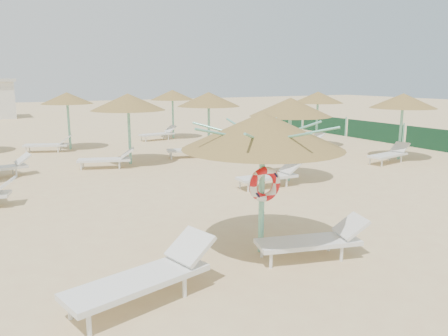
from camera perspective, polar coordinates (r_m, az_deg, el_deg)
name	(u,v)px	position (r m, az deg, el deg)	size (l,w,h in m)	color
ground	(246,255)	(8.42, 2.90, -11.25)	(120.00, 120.00, 0.00)	#D4BB81
main_palapa	(263,131)	(8.00, 5.10, 4.79)	(2.99, 2.99, 2.68)	#71C5A8
lounger_main_a	(147,275)	(6.76, -10.00, -13.64)	(2.44, 1.26, 0.85)	silver
lounger_main_b	(315,240)	(8.32, 11.81, -9.15)	(2.14, 1.12, 0.75)	silver
palapa_field	(156,103)	(17.63, -8.81, 8.35)	(19.89, 13.95, 2.71)	#71C5A8
windbreak_fence	(374,131)	(24.66, 19.04, 4.56)	(0.08, 19.84, 1.10)	#184927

